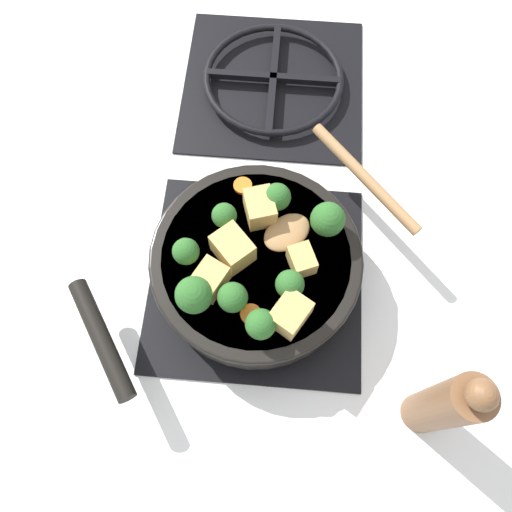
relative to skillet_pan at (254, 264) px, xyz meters
name	(u,v)px	position (x,y,z in m)	size (l,w,h in m)	color
ground_plane	(256,278)	(0.00, 0.00, -0.06)	(2.40, 2.40, 0.00)	white
front_burner_grate	(256,275)	(0.00, 0.00, -0.05)	(0.31, 0.31, 0.03)	black
rear_burner_grate	(273,81)	(0.00, 0.36, -0.05)	(0.31, 0.31, 0.03)	black
skillet_pan	(254,264)	(0.00, 0.00, 0.00)	(0.38, 0.34, 0.06)	black
wooden_spoon	(330,202)	(0.10, 0.09, 0.03)	(0.22, 0.22, 0.02)	#A87A4C
tofu_cube_center_large	(233,246)	(-0.03, 0.01, 0.05)	(0.05, 0.04, 0.04)	tan
tofu_cube_near_handle	(210,280)	(-0.05, -0.04, 0.04)	(0.04, 0.04, 0.04)	tan
tofu_cube_east_chunk	(256,207)	(0.00, 0.06, 0.05)	(0.05, 0.04, 0.04)	tan
tofu_cube_west_chunk	(302,260)	(0.06, -0.01, 0.04)	(0.04, 0.03, 0.03)	tan
tofu_cube_back_piece	(290,314)	(0.05, -0.08, 0.05)	(0.05, 0.04, 0.04)	tan
broccoli_floret_near_spoon	(277,197)	(0.02, 0.08, 0.05)	(0.04, 0.04, 0.04)	#709956
broccoli_floret_center_top	(290,284)	(0.05, -0.04, 0.05)	(0.04, 0.04, 0.04)	#709956
broccoli_floret_east_rim	(261,324)	(0.02, -0.10, 0.05)	(0.04, 0.04, 0.05)	#709956
broccoli_floret_west_rim	(233,298)	(-0.02, -0.07, 0.05)	(0.04, 0.04, 0.05)	#709956
broccoli_floret_north_edge	(194,295)	(-0.07, -0.07, 0.06)	(0.05, 0.05, 0.05)	#709956
broccoli_floret_south_cluster	(328,220)	(0.09, 0.05, 0.06)	(0.05, 0.05, 0.05)	#709956
broccoli_floret_mid_floret	(186,252)	(-0.09, -0.01, 0.05)	(0.04, 0.04, 0.04)	#709956
broccoli_floret_small_inner	(224,216)	(-0.04, 0.05, 0.05)	(0.03, 0.03, 0.04)	#709956
carrot_slice_orange_thin	(243,186)	(-0.03, 0.10, 0.03)	(0.03, 0.03, 0.01)	orange
carrot_slice_near_center	(251,314)	(0.00, -0.08, 0.03)	(0.03, 0.03, 0.01)	orange
pepper_mill	(445,405)	(0.23, -0.17, 0.04)	(0.05, 0.05, 0.22)	brown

